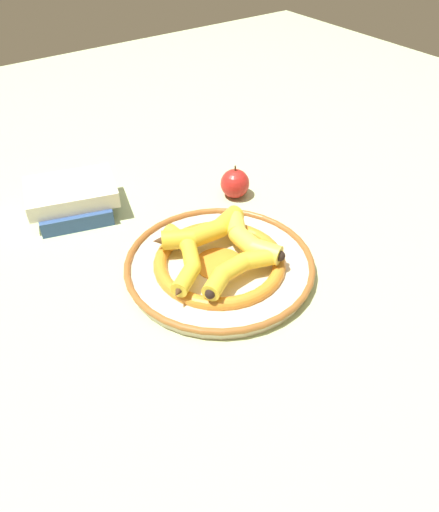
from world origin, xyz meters
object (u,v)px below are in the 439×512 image
Objects in this scene: decorative_bowl at (219,264)px; banana_b at (247,238)px; banana_a at (203,232)px; apple at (235,183)px; banana_c at (238,269)px; banana_d at (186,258)px; book_stack at (72,199)px.

banana_b is at bearing 86.57° from decorative_bowl.
banana_b is at bearing -45.57° from banana_a.
banana_c is at bearing -36.08° from apple.
banana_a is 0.08m from banana_d.
banana_a is at bearing -53.34° from apple.
banana_b is (0.07, 0.06, -0.00)m from banana_a.
book_stack is (-0.41, -0.15, -0.01)m from banana_c.
apple is at bearing 40.32° from banana_a.
apple reaches higher than banana_c.
banana_c is (0.13, -0.01, -0.00)m from banana_a.
banana_c is 2.26× the size of apple.
banana_c is 0.98× the size of banana_d.
apple is at bearing 150.38° from banana_b.
book_stack reaches higher than decorative_bowl.
banana_b is at bearing -31.17° from apple.
decorative_bowl is 0.07m from banana_c.
banana_c reaches higher than decorative_bowl.
banana_c is at bearing -90.71° from banana_a.
decorative_bowl is at bearing 123.38° from book_stack.
decorative_bowl is at bearing -91.88° from banana_b.
banana_a reaches higher than banana_b.
banana_b is 0.99× the size of banana_c.
banana_b is 0.13m from banana_d.
banana_b is 0.41m from book_stack.
apple is at bearing -131.73° from banana_c.
banana_a is 0.13m from banana_c.
banana_d is at bearing -54.39° from apple.
banana_c is 0.10m from banana_d.
decorative_bowl is at bearing -91.42° from banana_a.
decorative_bowl is 0.38m from book_stack.
banana_b is 2.23× the size of apple.
apple reaches higher than banana_d.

